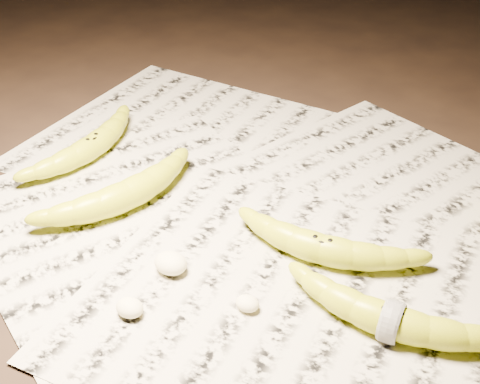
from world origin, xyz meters
The scene contains 10 objects.
ground centered at (0.00, 0.00, 0.00)m, with size 3.00×3.00×0.00m, color black.
newspaper_patch centered at (0.04, 0.02, 0.00)m, with size 0.90×0.70×0.01m, color #B9B49F.
banana_left_a centered at (-0.27, 0.02, 0.03)m, with size 0.20×0.06×0.04m, color #BCCD19, non-canonical shape.
banana_left_b centered at (-0.14, -0.04, 0.03)m, with size 0.21×0.06×0.04m, color #BCCD19, non-canonical shape.
banana_center centered at (0.12, 0.00, 0.03)m, with size 0.20×0.06×0.04m, color #BCCD19, non-canonical shape.
banana_taped centered at (0.23, -0.07, 0.03)m, with size 0.22×0.06×0.04m, color #BCCD19, non-canonical shape.
measuring_tape centered at (0.23, -0.07, 0.03)m, with size 0.05×0.05×0.00m, color white.
flesh_chunk_a centered at (-0.02, -0.11, 0.02)m, with size 0.04×0.03×0.02m, color #FDF4C3.
flesh_chunk_b centered at (-0.01, -0.19, 0.02)m, with size 0.03×0.03×0.02m, color #FDF4C3.
flesh_chunk_c centered at (0.09, -0.11, 0.02)m, with size 0.03×0.02×0.02m, color #FDF4C3.
Camera 1 is at (0.36, -0.55, 0.52)m, focal length 50.00 mm.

